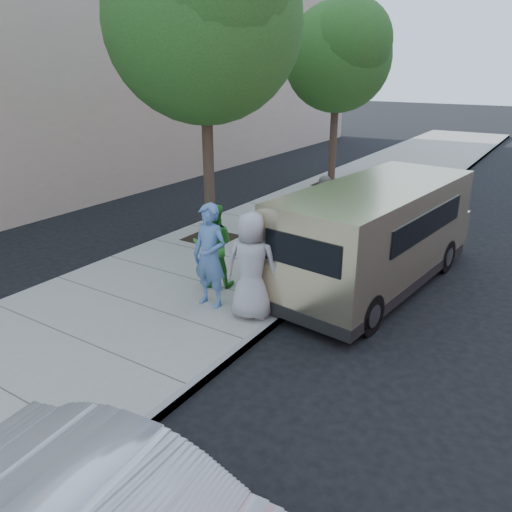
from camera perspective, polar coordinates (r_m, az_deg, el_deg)
name	(u,v)px	position (r m, az deg, el deg)	size (l,w,h in m)	color
ground	(229,296)	(10.35, -3.10, -4.54)	(120.00, 120.00, 0.00)	black
sidewalk	(191,282)	(10.89, -7.40, -2.93)	(5.00, 60.00, 0.15)	gray
curb_face	(290,309)	(9.63, 3.92, -6.12)	(0.12, 60.00, 0.16)	gray
tree_near	(205,14)	(12.67, -5.85, 25.81)	(4.62, 4.60, 7.53)	black
tree_far	(339,52)	(19.20, 9.49, 21.98)	(3.92, 3.80, 6.49)	black
parking_meter	(278,249)	(9.37, 2.51, 0.81)	(0.31, 0.12, 1.49)	gray
van	(378,233)	(10.73, 13.73, 2.53)	(2.62, 6.13, 2.21)	beige
person_officer	(210,256)	(9.29, -5.31, 0.01)	(0.73, 0.48, 1.99)	#537BB2
person_green_shirt	(213,245)	(10.19, -4.92, 1.22)	(0.85, 0.66, 1.75)	green
person_gray_shirt	(251,266)	(8.80, -0.53, -1.16)	(0.96, 0.63, 1.97)	#A9A9AC
person_striped_polo	(324,218)	(11.69, 7.82, 4.33)	(1.17, 0.49, 1.99)	gray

